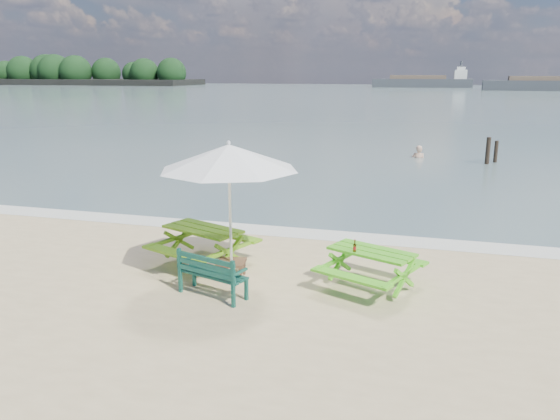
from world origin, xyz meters
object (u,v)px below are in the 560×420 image
(picnic_table_right, at_px, (371,270))
(beer_bottle, at_px, (355,248))
(park_bench, at_px, (213,283))
(patio_umbrella, at_px, (229,157))
(swimmer, at_px, (418,164))
(picnic_table_left, at_px, (203,247))
(side_table, at_px, (232,269))

(picnic_table_right, bearing_deg, beer_bottle, -150.37)
(park_bench, distance_m, patio_umbrella, 2.37)
(patio_umbrella, distance_m, swimmer, 17.59)
(picnic_table_left, relative_size, patio_umbrella, 0.77)
(picnic_table_left, relative_size, park_bench, 1.70)
(picnic_table_left, bearing_deg, side_table, -34.38)
(park_bench, bearing_deg, side_table, 89.46)
(beer_bottle, bearing_deg, side_table, -178.71)
(park_bench, bearing_deg, swimmer, 80.12)
(side_table, distance_m, swimmer, 17.38)
(park_bench, bearing_deg, patio_umbrella, 89.46)
(picnic_table_left, height_order, park_bench, park_bench)
(beer_bottle, bearing_deg, patio_umbrella, -178.71)
(picnic_table_right, xyz_separation_m, park_bench, (-2.74, -1.17, -0.11))
(picnic_table_right, bearing_deg, picnic_table_left, 174.35)
(picnic_table_left, height_order, side_table, picnic_table_left)
(park_bench, height_order, side_table, park_bench)
(patio_umbrella, bearing_deg, picnic_table_left, 145.62)
(patio_umbrella, xyz_separation_m, beer_bottle, (2.43, 0.05, -1.61))
(picnic_table_right, height_order, side_table, picnic_table_right)
(side_table, distance_m, patio_umbrella, 2.25)
(park_bench, xyz_separation_m, side_table, (0.01, 0.94, -0.07))
(picnic_table_left, bearing_deg, park_bench, -61.21)
(park_bench, relative_size, patio_umbrella, 0.45)
(beer_bottle, bearing_deg, picnic_table_left, 170.92)
(picnic_table_right, xyz_separation_m, patio_umbrella, (-2.73, -0.22, 2.07))
(park_bench, xyz_separation_m, beer_bottle, (2.44, 1.00, 0.57))
(picnic_table_left, distance_m, picnic_table_right, 3.59)
(patio_umbrella, relative_size, beer_bottle, 13.47)
(side_table, bearing_deg, park_bench, -90.54)
(picnic_table_left, bearing_deg, beer_bottle, -9.08)
(park_bench, bearing_deg, beer_bottle, 22.25)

